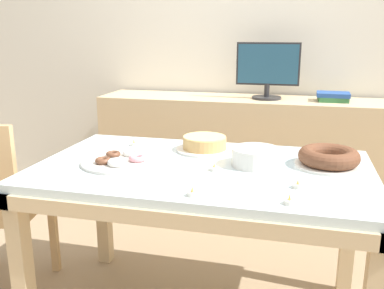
{
  "coord_description": "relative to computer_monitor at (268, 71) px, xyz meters",
  "views": [
    {
      "loc": [
        0.39,
        -1.75,
        1.34
      ],
      "look_at": [
        -0.08,
        0.12,
        0.83
      ],
      "focal_mm": 40.0,
      "sensor_mm": 36.0,
      "label": 1
    }
  ],
  "objects": [
    {
      "name": "wall_back",
      "position": [
        -0.18,
        0.3,
        0.22
      ],
      "size": [
        8.0,
        0.1,
        2.6
      ],
      "primitive_type": "cube",
      "color": "silver",
      "rests_on": "ground"
    },
    {
      "name": "dining_table",
      "position": [
        -0.18,
        -1.2,
        -0.41
      ],
      "size": [
        1.49,
        0.89,
        0.77
      ],
      "color": "silver",
      "rests_on": "ground"
    },
    {
      "name": "sideboard",
      "position": [
        -0.18,
        0.0,
        -0.64
      ],
      "size": [
        1.98,
        0.44,
        0.9
      ],
      "color": "#D1B284",
      "rests_on": "ground"
    },
    {
      "name": "computer_monitor",
      "position": [
        0.0,
        0.0,
        0.0
      ],
      "size": [
        0.42,
        0.2,
        0.38
      ],
      "color": "#262628",
      "rests_on": "sideboard"
    },
    {
      "name": "book_stack",
      "position": [
        0.43,
        0.0,
        -0.16
      ],
      "size": [
        0.21,
        0.17,
        0.06
      ],
      "color": "#2D6638",
      "rests_on": "sideboard"
    },
    {
      "name": "cake_chocolate_round",
      "position": [
        -0.22,
        -0.96,
        -0.28
      ],
      "size": [
        0.28,
        0.28,
        0.07
      ],
      "color": "silver",
      "rests_on": "dining_table"
    },
    {
      "name": "cake_golden_bundt",
      "position": [
        0.36,
        -1.08,
        -0.28
      ],
      "size": [
        0.29,
        0.29,
        0.08
      ],
      "color": "silver",
      "rests_on": "dining_table"
    },
    {
      "name": "pastry_platter",
      "position": [
        -0.53,
        -1.25,
        -0.3
      ],
      "size": [
        0.36,
        0.36,
        0.04
      ],
      "color": "silver",
      "rests_on": "dining_table"
    },
    {
      "name": "plate_stack",
      "position": [
        0.05,
        -1.14,
        -0.28
      ],
      "size": [
        0.21,
        0.21,
        0.08
      ],
      "color": "silver",
      "rests_on": "dining_table"
    },
    {
      "name": "tealight_near_cakes",
      "position": [
        0.21,
        -1.55,
        -0.31
      ],
      "size": [
        0.04,
        0.04,
        0.04
      ],
      "color": "silver",
      "rests_on": "dining_table"
    },
    {
      "name": "tealight_left_edge",
      "position": [
        -0.11,
        -1.26,
        -0.31
      ],
      "size": [
        0.04,
        0.04,
        0.04
      ],
      "color": "silver",
      "rests_on": "dining_table"
    },
    {
      "name": "tealight_right_edge",
      "position": [
        0.23,
        -1.39,
        -0.31
      ],
      "size": [
        0.04,
        0.04,
        0.04
      ],
      "color": "silver",
      "rests_on": "dining_table"
    },
    {
      "name": "tealight_centre",
      "position": [
        -0.59,
        -0.95,
        -0.31
      ],
      "size": [
        0.04,
        0.04,
        0.04
      ],
      "color": "silver",
      "rests_on": "dining_table"
    },
    {
      "name": "tealight_near_front",
      "position": [
        -0.13,
        -1.56,
        -0.31
      ],
      "size": [
        0.04,
        0.04,
        0.04
      ],
      "color": "silver",
      "rests_on": "dining_table"
    }
  ]
}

